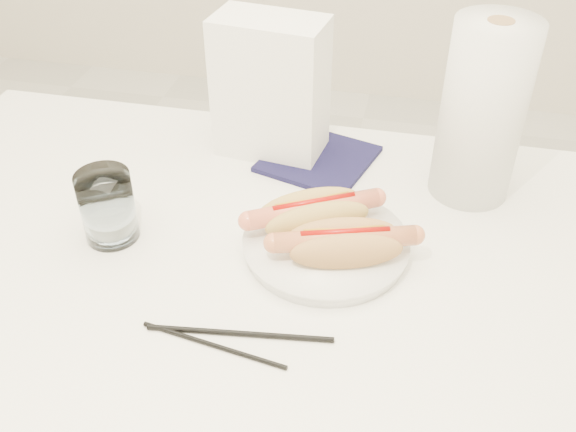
% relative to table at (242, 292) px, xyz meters
% --- Properties ---
extents(table, '(1.20, 0.80, 0.75)m').
position_rel_table_xyz_m(table, '(0.00, 0.00, 0.00)').
color(table, white).
rests_on(table, ground).
extents(plate, '(0.30, 0.30, 0.02)m').
position_rel_table_xyz_m(plate, '(0.11, 0.05, 0.07)').
color(plate, white).
rests_on(plate, table).
extents(hotdog_left, '(0.18, 0.14, 0.05)m').
position_rel_table_xyz_m(hotdog_left, '(0.09, 0.07, 0.10)').
color(hotdog_left, tan).
rests_on(hotdog_left, plate).
extents(hotdog_right, '(0.19, 0.12, 0.05)m').
position_rel_table_xyz_m(hotdog_right, '(0.14, 0.02, 0.10)').
color(hotdog_right, '#BC8549').
rests_on(hotdog_right, plate).
extents(water_glass, '(0.08, 0.08, 0.11)m').
position_rel_table_xyz_m(water_glass, '(-0.20, 0.01, 0.11)').
color(water_glass, silver).
rests_on(water_glass, table).
extents(chopstick_near, '(0.23, 0.04, 0.01)m').
position_rel_table_xyz_m(chopstick_near, '(0.04, -0.13, 0.06)').
color(chopstick_near, black).
rests_on(chopstick_near, table).
extents(chopstick_far, '(0.19, 0.04, 0.01)m').
position_rel_table_xyz_m(chopstick_far, '(0.01, -0.16, 0.06)').
color(chopstick_far, black).
rests_on(chopstick_far, table).
extents(napkin_box, '(0.19, 0.12, 0.24)m').
position_rel_table_xyz_m(napkin_box, '(-0.02, 0.29, 0.18)').
color(napkin_box, white).
rests_on(napkin_box, table).
extents(navy_napkin, '(0.21, 0.21, 0.01)m').
position_rel_table_xyz_m(navy_napkin, '(0.06, 0.28, 0.06)').
color(navy_napkin, black).
rests_on(navy_napkin, table).
extents(paper_towel_roll, '(0.16, 0.16, 0.28)m').
position_rel_table_xyz_m(paper_towel_roll, '(0.31, 0.25, 0.20)').
color(paper_towel_roll, silver).
rests_on(paper_towel_roll, table).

